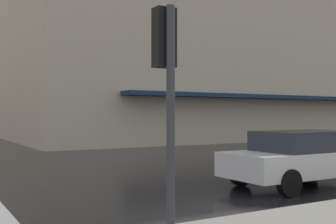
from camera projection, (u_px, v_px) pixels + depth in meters
traffic_signal_post at (166, 70)px, 5.93m from camera, size 0.44×0.30×3.20m
car_white at (301, 157)px, 10.68m from camera, size 1.85×4.10×1.41m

